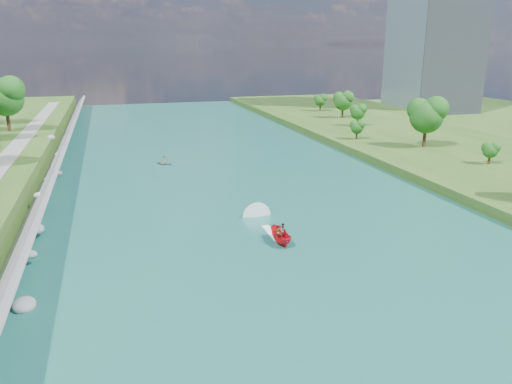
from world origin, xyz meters
name	(u,v)px	position (x,y,z in m)	size (l,w,h in m)	color
ground	(287,251)	(0.00, 0.00, 0.00)	(260.00, 260.00, 0.00)	#2D5119
river_water	(239,196)	(0.00, 20.00, 0.05)	(55.00, 240.00, 0.10)	#17584A
riprap_bank	(39,201)	(-25.85, 19.43, 1.81)	(4.83, 236.00, 4.56)	slate
office_tower	(437,12)	(82.50, 95.00, 30.00)	(22.00, 22.00, 60.00)	gray
motorboat	(276,232)	(-0.04, 3.54, 0.80)	(3.60, 18.90, 2.07)	red
raft	(165,163)	(-7.83, 42.26, 0.44)	(3.43, 3.29, 1.49)	gray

